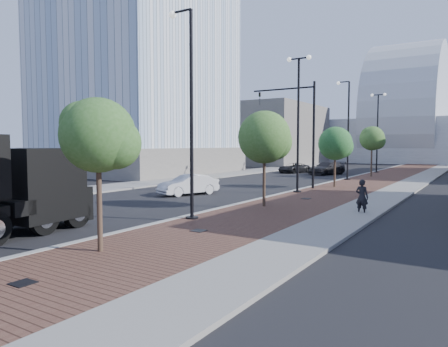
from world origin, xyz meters
The scene contains 23 objects.
sidewalk centered at (3.50, 40.00, 0.06)m, with size 7.00×140.00×0.12m, color #4C2D23.
concrete_strip centered at (6.20, 40.00, 0.07)m, with size 2.40×140.00×0.13m, color slate.
curb centered at (0.00, 40.00, 0.07)m, with size 0.30×140.00×0.14m, color gray.
west_sidewalk centered at (-13.00, 40.00, 0.06)m, with size 4.00×140.00×0.12m, color slate.
white_sedan centered at (-5.37, 17.57, 0.68)m, with size 1.44×4.14×1.36m, color silver.
dark_car_mid centered at (-7.90, 41.55, 0.59)m, with size 1.96×4.25×1.18m, color black.
dark_car_far centered at (-3.66, 40.93, 0.73)m, with size 2.03×5.00×1.45m, color black.
pedestrian centered at (6.49, 15.69, 0.86)m, with size 0.62×0.41×1.71m, color black.
streetlight_1 centered at (0.49, 10.00, 4.34)m, with size 1.44×0.56×9.21m.
streetlight_2 centered at (0.60, 22.00, 4.82)m, with size 1.72×0.56×9.28m.
streetlight_3 centered at (0.49, 34.00, 4.34)m, with size 1.44×0.56×9.21m.
streetlight_4 centered at (0.60, 46.00, 4.82)m, with size 1.72×0.56×9.28m.
traffic_mast centered at (-0.30, 25.00, 4.98)m, with size 5.09×0.20×8.00m.
tree_0 centered at (1.65, 4.02, 3.63)m, with size 2.32×2.26×4.77m.
tree_1 centered at (1.65, 15.02, 3.74)m, with size 2.76×2.76×5.14m.
tree_2 centered at (1.65, 27.02, 3.44)m, with size 2.59×2.57×4.74m.
tree_3 centered at (1.65, 39.02, 3.98)m, with size 2.49×2.45×5.22m.
tower_podium centered at (-24.00, 32.00, 1.50)m, with size 19.00×19.00×3.00m, color #64605A.
convention_center centered at (-2.00, 85.00, 6.00)m, with size 50.00×30.00×50.00m.
commercial_block_nw centered at (-20.00, 60.00, 5.00)m, with size 14.00×20.00×10.00m, color #64605A.
utility_cover_0 centered at (2.40, 1.00, 0.13)m, with size 0.50×0.50×0.02m, color black.
utility_cover_1 centered at (2.40, 8.00, 0.13)m, with size 0.50×0.50×0.02m, color black.
utility_cover_2 centered at (2.40, 19.00, 0.13)m, with size 0.50×0.50×0.02m, color black.
Camera 1 is at (11.47, -4.50, 3.37)m, focal length 33.26 mm.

